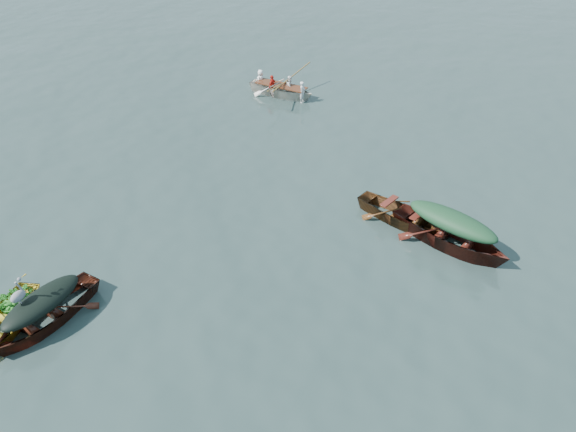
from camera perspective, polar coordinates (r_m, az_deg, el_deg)
name	(u,v)px	position (r m, az deg, el deg)	size (l,w,h in m)	color
ground	(238,276)	(14.71, -5.09, -6.08)	(140.00, 140.00, 0.00)	#2C3D3A
yellow_dinghy	(7,328)	(14.87, -26.67, -10.14)	(1.34, 3.10, 0.83)	#B59423
dark_covered_boat	(48,322)	(14.61, -23.18, -9.88)	(1.42, 3.82, 0.96)	#451E10
green_tarp_boat	(448,245)	(16.25, 15.90, -2.89)	(1.49, 4.79, 1.14)	#4B1911
open_wooden_boat	(401,223)	(16.80, 11.45, -0.72)	(1.27, 4.07, 0.93)	#5B3416
rowed_boat	(281,96)	(24.53, -0.69, 12.09)	(1.23, 4.11, 0.97)	white
dark_tarp_cover	(41,301)	(14.17, -23.82, -7.92)	(0.78, 2.10, 0.40)	black
green_tarp_cover	(453,221)	(15.76, 16.38, -0.52)	(0.82, 2.63, 0.52)	#183B1E
thwart_benches	(403,210)	(16.52, 11.65, 0.64)	(0.76, 2.04, 0.04)	#511B13
heron	(20,301)	(14.06, -25.59, -7.80)	(0.28, 0.40, 0.92)	gray
dinghy_weeds	(11,289)	(14.72, -26.32, -6.71)	(0.70, 0.90, 0.60)	#1B6A1C
rowers	(281,77)	(24.20, -0.71, 13.97)	(1.11, 2.88, 0.76)	silver
oars	(281,85)	(24.33, -0.70, 13.20)	(2.60, 0.60, 0.06)	olive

